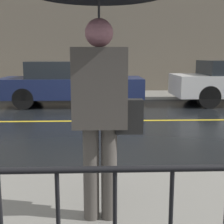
# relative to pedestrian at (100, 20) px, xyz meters

# --- Properties ---
(ground_plane) EXTENTS (80.00, 80.00, 0.00)m
(ground_plane) POSITION_rel_pedestrian_xyz_m (0.22, 4.82, -1.86)
(ground_plane) COLOR black
(sidewalk_far) EXTENTS (28.00, 2.10, 0.10)m
(sidewalk_far) POSITION_rel_pedestrian_xyz_m (0.22, 9.55, -1.81)
(sidewalk_far) COLOR gray
(sidewalk_far) RESTS_ON ground_plane
(lane_marking) EXTENTS (25.20, 0.12, 0.01)m
(lane_marking) POSITION_rel_pedestrian_xyz_m (0.22, 4.82, -1.86)
(lane_marking) COLOR gold
(lane_marking) RESTS_ON ground_plane
(building_storefront) EXTENTS (28.00, 0.30, 6.95)m
(building_storefront) POSITION_rel_pedestrian_xyz_m (0.22, 10.75, 1.62)
(building_storefront) COLOR #706656
(building_storefront) RESTS_ON ground_plane
(pedestrian) EXTENTS (1.12, 1.12, 2.21)m
(pedestrian) POSITION_rel_pedestrian_xyz_m (0.00, 0.00, 0.00)
(pedestrian) COLOR #4C4742
(pedestrian) RESTS_ON sidewalk_near
(car_navy) EXTENTS (4.46, 1.73, 1.40)m
(car_navy) POSITION_rel_pedestrian_xyz_m (-0.94, 7.35, -1.14)
(car_navy) COLOR #19234C
(car_navy) RESTS_ON ground_plane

